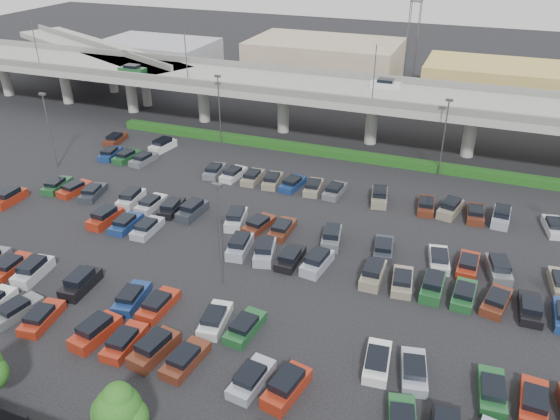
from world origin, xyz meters
name	(u,v)px	position (x,y,z in m)	size (l,w,h in m)	color
ground	(256,241)	(0.00, 0.00, 0.00)	(280.00, 280.00, 0.00)	black
overpass	(339,94)	(-0.22, 31.99, 6.97)	(150.00, 13.00, 15.80)	gray
on_ramp	(96,52)	(-52.10, 43.05, 6.86)	(50.93, 30.13, 8.80)	gray
hedge	(325,152)	(0.00, 25.00, 0.55)	(66.00, 1.60, 1.10)	#133810
tree_row	(99,404)	(0.70, -26.53, 3.52)	(65.07, 3.66, 5.94)	#332316
parked_cars	(239,252)	(-0.36, -3.56, 0.61)	(62.95, 41.65, 1.67)	silver
light_poles	(227,174)	(-4.13, 2.00, 6.24)	(66.90, 48.38, 10.30)	#48494D
distant_buildings	(445,75)	(12.38, 61.81, 3.74)	(138.00, 24.00, 9.00)	gray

